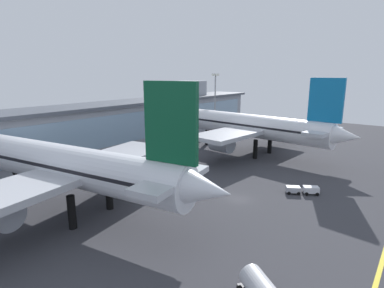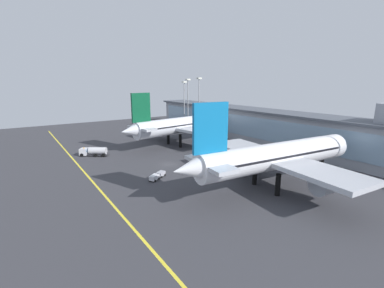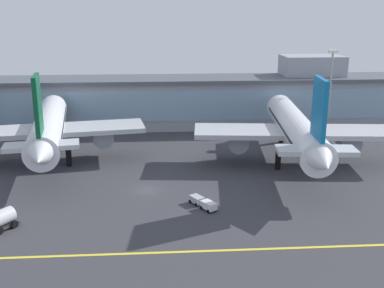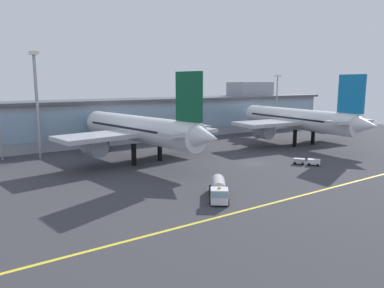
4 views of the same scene
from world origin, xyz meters
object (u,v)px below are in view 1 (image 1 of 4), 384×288
object	(u,v)px
baggage_tug_near	(303,190)
apron_light_mast_centre	(215,95)
airliner_near_left	(75,168)
airliner_near_right	(254,127)

from	to	relation	value
baggage_tug_near	apron_light_mast_centre	bearing A→B (deg)	108.43
airliner_near_left	baggage_tug_near	xyz separation A→B (m)	(28.93, -24.53, -6.60)
apron_light_mast_centre	airliner_near_left	bearing A→B (deg)	-164.87
airliner_near_right	apron_light_mast_centre	bearing A→B (deg)	-28.11
airliner_near_right	airliner_near_left	bearing A→B (deg)	90.30
airliner_near_right	baggage_tug_near	world-z (taller)	airliner_near_right
airliner_near_right	baggage_tug_near	bearing A→B (deg)	140.30
airliner_near_right	baggage_tug_near	xyz separation A→B (m)	(-20.19, -20.02, -6.56)
airliner_near_left	apron_light_mast_centre	size ratio (longest dim) A/B	2.35
airliner_near_left	airliner_near_right	world-z (taller)	airliner_near_left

